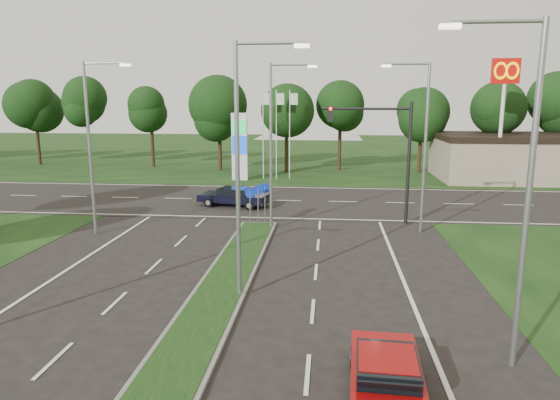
{
  "coord_description": "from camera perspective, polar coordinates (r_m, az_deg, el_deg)",
  "views": [
    {
      "loc": [
        3.95,
        -10.94,
        7.04
      ],
      "look_at": [
        1.57,
        13.24,
        2.2
      ],
      "focal_mm": 32.0,
      "sensor_mm": 36.0,
      "label": 1
    }
  ],
  "objects": [
    {
      "name": "mcdonalds_sign",
      "position": [
        45.17,
        24.25,
        11.5
      ],
      "size": [
        2.2,
        0.47,
        10.4
      ],
      "color": "silver",
      "rests_on": "ground"
    },
    {
      "name": "streetlight_right_near",
      "position": [
        13.96,
        25.91,
        2.05
      ],
      "size": [
        2.53,
        0.22,
        9.0
      ],
      "rotation": [
        0.0,
        0.0,
        3.14
      ],
      "color": "gray",
      "rests_on": "ground"
    },
    {
      "name": "navy_sedan",
      "position": [
        33.91,
        -5.24,
        0.42
      ],
      "size": [
        4.96,
        2.9,
        1.28
      ],
      "rotation": [
        0.0,
        0.0,
        1.34
      ],
      "color": "black",
      "rests_on": "ground"
    },
    {
      "name": "verge_far",
      "position": [
        66.43,
        2.18,
        5.18
      ],
      "size": [
        160.0,
        50.0,
        0.02
      ],
      "primitive_type": "cube",
      "color": "black",
      "rests_on": "ground"
    },
    {
      "name": "streetlight_left_far",
      "position": [
        27.86,
        -20.62,
        6.51
      ],
      "size": [
        2.53,
        0.22,
        9.0
      ],
      "color": "gray",
      "rests_on": "ground"
    },
    {
      "name": "commercial_building",
      "position": [
        50.55,
        26.59,
        4.36
      ],
      "size": [
        16.0,
        9.0,
        4.0
      ],
      "primitive_type": "cube",
      "color": "gray",
      "rests_on": "ground"
    },
    {
      "name": "cross_road",
      "position": [
        35.86,
        -0.82,
        -0.06
      ],
      "size": [
        160.0,
        12.0,
        0.02
      ],
      "primitive_type": "cube",
      "color": "black",
      "rests_on": "ground"
    },
    {
      "name": "ground",
      "position": [
        13.6,
        -12.94,
        -20.23
      ],
      "size": [
        160.0,
        160.0,
        0.0
      ],
      "primitive_type": "plane",
      "color": "black",
      "rests_on": "ground"
    },
    {
      "name": "median_signs",
      "position": [
        28.13,
        -2.55,
        0.34
      ],
      "size": [
        1.16,
        1.76,
        2.38
      ],
      "color": "gray",
      "rests_on": "ground"
    },
    {
      "name": "median_kerb",
      "position": [
        16.96,
        -8.59,
        -13.18
      ],
      "size": [
        2.0,
        26.0,
        0.12
      ],
      "primitive_type": "cube",
      "color": "slate",
      "rests_on": "ground"
    },
    {
      "name": "red_sedan",
      "position": [
        12.85,
        12.07,
        -19.05
      ],
      "size": [
        1.9,
        4.21,
        1.13
      ],
      "rotation": [
        0.0,
        0.0,
        -0.05
      ],
      "color": "#900708",
      "rests_on": "ground"
    },
    {
      "name": "treeline_far",
      "position": [
        51.02,
        1.31,
        11.03
      ],
      "size": [
        6.0,
        6.0,
        9.9
      ],
      "color": "black",
      "rests_on": "ground"
    },
    {
      "name": "streetlight_median_far",
      "position": [
        27.17,
        -0.63,
        7.12
      ],
      "size": [
        2.53,
        0.22,
        9.0
      ],
      "color": "gray",
      "rests_on": "ground"
    },
    {
      "name": "traffic_signal",
      "position": [
        29.22,
        12.04,
        6.33
      ],
      "size": [
        5.1,
        0.42,
        7.0
      ],
      "color": "black",
      "rests_on": "ground"
    },
    {
      "name": "streetlight_median_near",
      "position": [
        17.31,
        -4.24,
        4.72
      ],
      "size": [
        2.53,
        0.22,
        9.0
      ],
      "color": "gray",
      "rests_on": "ground"
    },
    {
      "name": "gas_pylon",
      "position": [
        44.83,
        -4.37,
        6.31
      ],
      "size": [
        5.8,
        1.26,
        8.0
      ],
      "color": "silver",
      "rests_on": "ground"
    },
    {
      "name": "streetlight_right_far",
      "position": [
        27.45,
        15.89,
        6.74
      ],
      "size": [
        2.53,
        0.22,
        9.0
      ],
      "rotation": [
        0.0,
        0.0,
        3.14
      ],
      "color": "gray",
      "rests_on": "ground"
    }
  ]
}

